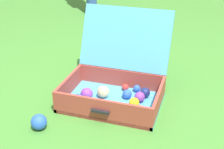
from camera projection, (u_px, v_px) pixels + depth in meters
ground_plane at (105, 109)px, 1.96m from camera, size 16.00×16.00×0.00m
open_suitcase at (116, 82)px, 2.02m from camera, size 0.62×0.63×0.54m
stray_ball_on_grass at (39, 122)px, 1.75m from camera, size 0.09×0.09×0.09m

